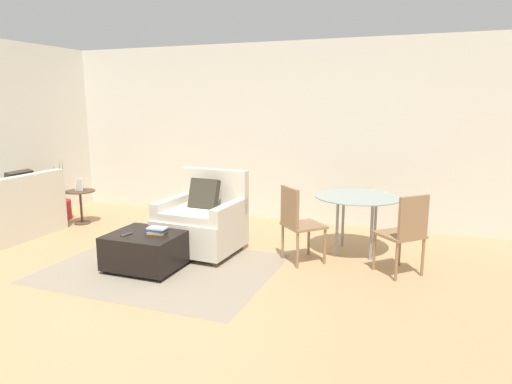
# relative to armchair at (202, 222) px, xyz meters

# --- Properties ---
(ground_plane) EXTENTS (20.00, 20.00, 0.00)m
(ground_plane) POSITION_rel_armchair_xyz_m (0.04, -1.48, -0.38)
(ground_plane) COLOR tan
(wall_back) EXTENTS (12.00, 0.06, 2.75)m
(wall_back) POSITION_rel_armchair_xyz_m (0.04, 1.94, 0.99)
(wall_back) COLOR silver
(wall_back) RESTS_ON ground_plane
(area_rug) EXTENTS (2.47, 1.89, 0.01)m
(area_rug) POSITION_rel_armchair_xyz_m (-0.16, -0.70, -0.38)
(area_rug) COLOR gray
(area_rug) RESTS_ON ground_plane
(armchair) EXTENTS (0.97, 0.91, 1.00)m
(armchair) POSITION_rel_armchair_xyz_m (0.00, 0.00, 0.00)
(armchair) COLOR beige
(armchair) RESTS_ON ground_plane
(ottoman) EXTENTS (0.79, 0.71, 0.41)m
(ottoman) POSITION_rel_armchair_xyz_m (-0.31, -0.76, -0.16)
(ottoman) COLOR black
(ottoman) RESTS_ON ground_plane
(book_stack) EXTENTS (0.24, 0.17, 0.07)m
(book_stack) POSITION_rel_armchair_xyz_m (-0.20, -0.71, 0.06)
(book_stack) COLOR gold
(book_stack) RESTS_ON ottoman
(tv_remote_primary) EXTENTS (0.07, 0.16, 0.01)m
(tv_remote_primary) POSITION_rel_armchair_xyz_m (-0.48, -0.88, 0.03)
(tv_remote_primary) COLOR #333338
(tv_remote_primary) RESTS_ON ottoman
(potted_plant) EXTENTS (0.34, 0.34, 1.00)m
(potted_plant) POSITION_rel_armchair_xyz_m (-2.87, 0.63, -0.15)
(potted_plant) COLOR maroon
(potted_plant) RESTS_ON ground_plane
(side_table) EXTENTS (0.45, 0.45, 0.52)m
(side_table) POSITION_rel_armchair_xyz_m (-2.37, 0.55, -0.02)
(side_table) COLOR #4C3828
(side_table) RESTS_ON ground_plane
(picture_frame) EXTENTS (0.14, 0.07, 0.19)m
(picture_frame) POSITION_rel_armchair_xyz_m (-2.37, 0.55, 0.23)
(picture_frame) COLOR silver
(picture_frame) RESTS_ON side_table
(dining_table) EXTENTS (1.05, 1.05, 0.72)m
(dining_table) POSITION_rel_armchair_xyz_m (1.81, 0.63, 0.26)
(dining_table) COLOR #8C9E99
(dining_table) RESTS_ON ground_plane
(dining_chair_near_left) EXTENTS (0.59, 0.59, 0.90)m
(dining_chair_near_left) POSITION_rel_armchair_xyz_m (1.21, 0.03, 0.14)
(dining_chair_near_left) COLOR #93704C
(dining_chair_near_left) RESTS_ON ground_plane
(dining_chair_near_right) EXTENTS (0.59, 0.59, 0.90)m
(dining_chair_near_right) POSITION_rel_armchair_xyz_m (2.41, 0.03, 0.14)
(dining_chair_near_right) COLOR #93704C
(dining_chair_near_right) RESTS_ON ground_plane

